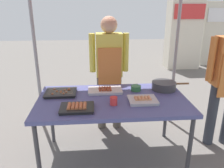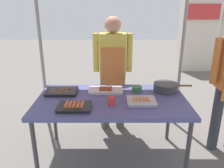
# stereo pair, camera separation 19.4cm
# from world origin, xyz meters

# --- Properties ---
(ground_plane) EXTENTS (18.00, 18.00, 0.00)m
(ground_plane) POSITION_xyz_m (0.00, 0.00, 0.00)
(ground_plane) COLOR #66605B
(stall_table) EXTENTS (1.60, 0.90, 0.75)m
(stall_table) POSITION_xyz_m (0.00, 0.00, 0.70)
(stall_table) COLOR #4C518C
(stall_table) RESTS_ON ground
(tray_grilled_sausages) EXTENTS (0.30, 0.25, 0.05)m
(tray_grilled_sausages) POSITION_xyz_m (0.31, -0.10, 0.77)
(tray_grilled_sausages) COLOR #ADADB2
(tray_grilled_sausages) RESTS_ON stall_table
(tray_meat_skewers) EXTENTS (0.34, 0.28, 0.04)m
(tray_meat_skewers) POSITION_xyz_m (-0.57, 0.18, 0.77)
(tray_meat_skewers) COLOR black
(tray_meat_skewers) RESTS_ON stall_table
(tray_pork_links) EXTENTS (0.39, 0.23, 0.05)m
(tray_pork_links) POSITION_xyz_m (-0.07, 0.21, 0.77)
(tray_pork_links) COLOR silver
(tray_pork_links) RESTS_ON stall_table
(tray_spring_rolls) EXTENTS (0.32, 0.24, 0.05)m
(tray_spring_rolls) POSITION_xyz_m (-0.36, -0.24, 0.77)
(tray_spring_rolls) COLOR black
(tray_spring_rolls) RESTS_ON stall_table
(cooking_wok) EXTENTS (0.44, 0.28, 0.09)m
(cooking_wok) POSITION_xyz_m (0.63, 0.23, 0.80)
(cooking_wok) COLOR #38383A
(cooking_wok) RESTS_ON stall_table
(condiment_bowl) EXTENTS (0.11, 0.11, 0.06)m
(condiment_bowl) POSITION_xyz_m (0.29, 0.22, 0.78)
(condiment_bowl) COLOR #33723F
(condiment_bowl) RESTS_ON stall_table
(drink_cup_near_edge) EXTENTS (0.08, 0.08, 0.08)m
(drink_cup_near_edge) POSITION_xyz_m (0.00, -0.15, 0.79)
(drink_cup_near_edge) COLOR red
(drink_cup_near_edge) RESTS_ON stall_table
(vendor_woman) EXTENTS (0.52, 0.23, 1.57)m
(vendor_woman) POSITION_xyz_m (0.02, 0.71, 0.92)
(vendor_woman) COLOR #595147
(vendor_woman) RESTS_ON ground
(neighbor_stall_left) EXTENTS (0.87, 0.54, 1.88)m
(neighbor_stall_left) POSITION_xyz_m (2.23, 3.82, 0.95)
(neighbor_stall_left) COLOR beige
(neighbor_stall_left) RESTS_ON ground
(neighbor_stall_right) EXTENTS (0.87, 0.54, 1.76)m
(neighbor_stall_right) POSITION_xyz_m (3.30, 4.19, 0.88)
(neighbor_stall_right) COLOR beige
(neighbor_stall_right) RESTS_ON ground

